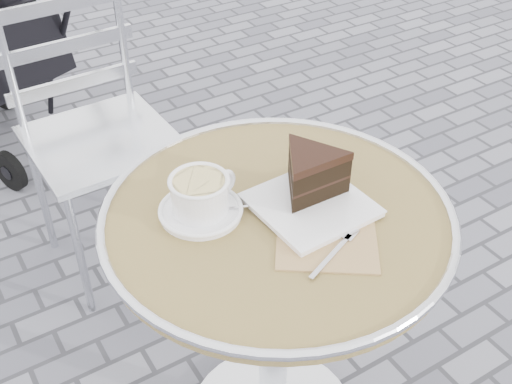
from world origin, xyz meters
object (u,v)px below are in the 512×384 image
cafe_table (276,271)px  cappuccino_set (201,198)px  cake_plate_set (311,181)px  bistro_chair (84,100)px

cafe_table → cappuccino_set: bearing=148.7°
cafe_table → cake_plate_set: cake_plate_set is taller
cafe_table → cappuccino_set: size_ratio=3.94×
cafe_table → bistro_chair: 0.92m
cake_plate_set → cafe_table: bearing=174.2°
cafe_table → bistro_chair: bistro_chair is taller
cake_plate_set → bistro_chair: (-0.18, 0.92, -0.21)m
cafe_table → bistro_chair: bearing=96.5°
cappuccino_set → bistro_chair: bearing=77.9°
cappuccino_set → cake_plate_set: size_ratio=0.52×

